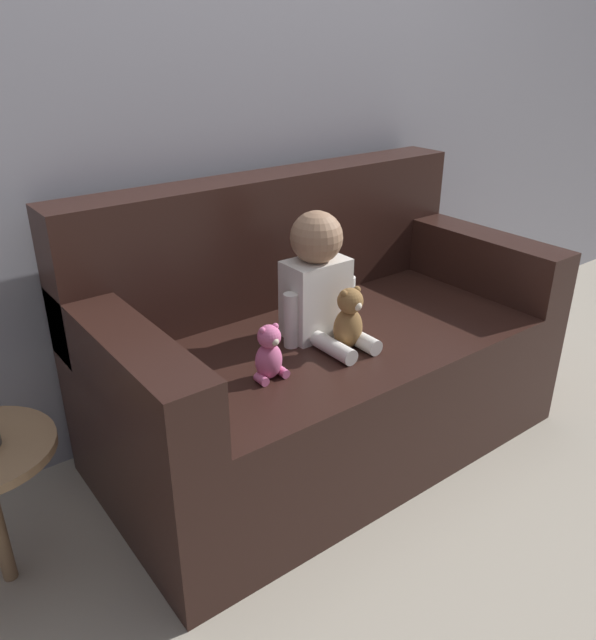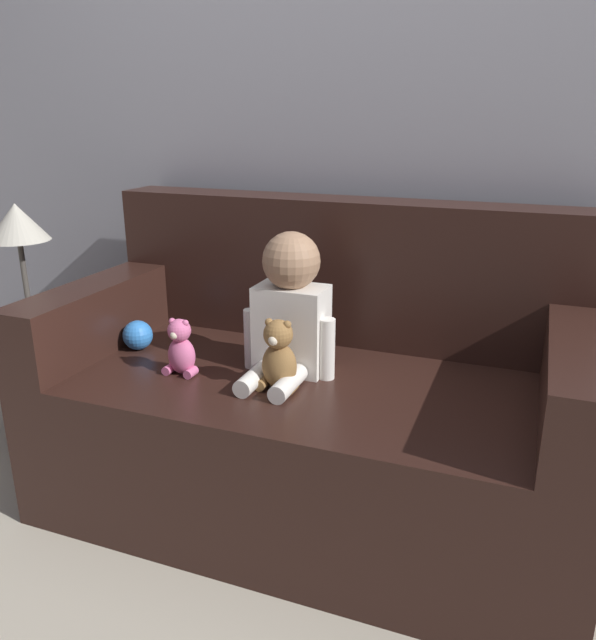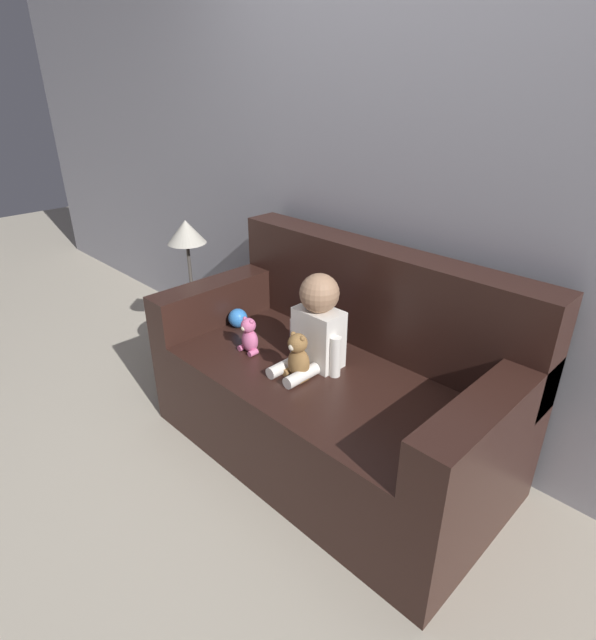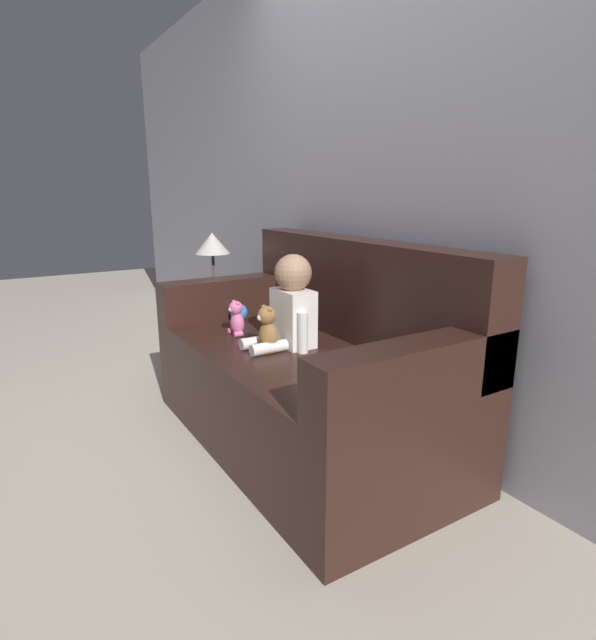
{
  "view_description": "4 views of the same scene",
  "coord_description": "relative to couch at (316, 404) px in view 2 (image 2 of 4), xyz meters",
  "views": [
    {
      "loc": [
        -1.27,
        -1.49,
        1.43
      ],
      "look_at": [
        -0.17,
        -0.05,
        0.58
      ],
      "focal_mm": 35.0,
      "sensor_mm": 36.0,
      "label": 1
    },
    {
      "loc": [
        0.6,
        -1.65,
        1.24
      ],
      "look_at": [
        -0.03,
        -0.02,
        0.65
      ],
      "focal_mm": 35.0,
      "sensor_mm": 36.0,
      "label": 2
    },
    {
      "loc": [
        1.25,
        -1.44,
        1.65
      ],
      "look_at": [
        -0.06,
        -0.13,
        0.74
      ],
      "focal_mm": 28.0,
      "sensor_mm": 36.0,
      "label": 3
    },
    {
      "loc": [
        1.86,
        -1.17,
        1.18
      ],
      "look_at": [
        0.04,
        -0.04,
        0.63
      ],
      "focal_mm": 28.0,
      "sensor_mm": 36.0,
      "label": 4
    }
  ],
  "objects": [
    {
      "name": "side_table",
      "position": [
        -1.13,
        -0.01,
        0.32
      ],
      "size": [
        0.39,
        0.39,
        0.93
      ],
      "color": "#93704C",
      "rests_on": "ground_plane"
    },
    {
      "name": "toy_ball",
      "position": [
        -0.6,
        -0.08,
        0.18
      ],
      "size": [
        0.1,
        0.1,
        0.1
      ],
      "color": "#337FDB",
      "rests_on": "couch"
    },
    {
      "name": "person_baby",
      "position": [
        -0.06,
        -0.07,
        0.33
      ],
      "size": [
        0.29,
        0.33,
        0.43
      ],
      "color": "white",
      "rests_on": "couch"
    },
    {
      "name": "couch",
      "position": [
        0.0,
        0.0,
        0.0
      ],
      "size": [
        1.64,
        0.84,
        0.96
      ],
      "color": "black",
      "rests_on": "ground_plane"
    },
    {
      "name": "plush_toy_side",
      "position": [
        -0.36,
        -0.21,
        0.22
      ],
      "size": [
        0.1,
        0.08,
        0.18
      ],
      "color": "#DB6699",
      "rests_on": "couch"
    },
    {
      "name": "teddy_bear_brown",
      "position": [
        -0.04,
        -0.2,
        0.23
      ],
      "size": [
        0.12,
        0.1,
        0.21
      ],
      "color": "olive",
      "rests_on": "couch"
    },
    {
      "name": "wall_back",
      "position": [
        0.0,
        0.45,
        0.96
      ],
      "size": [
        8.0,
        0.05,
        2.6
      ],
      "color": "#93939E",
      "rests_on": "ground_plane"
    },
    {
      "name": "ground_plane",
      "position": [
        0.0,
        -0.05,
        -0.34
      ],
      "size": [
        12.0,
        12.0,
        0.0
      ],
      "primitive_type": "plane",
      "color": "#B7AD99"
    }
  ]
}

